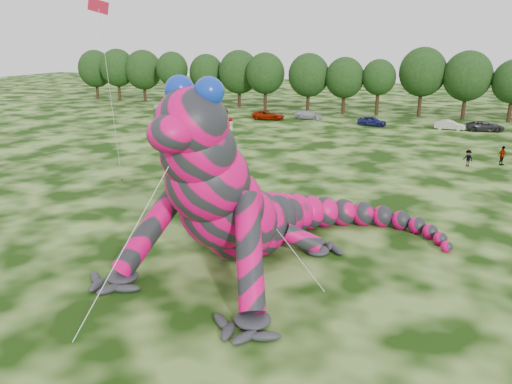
{
  "coord_description": "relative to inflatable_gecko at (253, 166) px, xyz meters",
  "views": [
    {
      "loc": [
        12.62,
        -23.29,
        11.88
      ],
      "look_at": [
        3.25,
        0.23,
        4.0
      ],
      "focal_mm": 35.0,
      "sensor_mm": 36.0,
      "label": 1
    }
  ],
  "objects": [
    {
      "name": "car_6",
      "position": [
        13.88,
        47.36,
        -4.5
      ],
      "size": [
        5.03,
        2.94,
        1.32
      ],
      "primitive_type": "imported",
      "rotation": [
        0.0,
        0.0,
        1.74
      ],
      "color": "#242527",
      "rests_on": "ground"
    },
    {
      "name": "flying_kite",
      "position": [
        -14.19,
        6.13,
        7.85
      ],
      "size": [
        2.94,
        4.3,
        14.86
      ],
      "color": "red",
      "rests_on": "ground"
    },
    {
      "name": "car_4",
      "position": [
        -0.68,
        45.96,
        -4.48
      ],
      "size": [
        4.09,
        1.92,
        1.35
      ],
      "primitive_type": "imported",
      "rotation": [
        0.0,
        0.0,
        1.49
      ],
      "color": "#171A51",
      "rests_on": "ground"
    },
    {
      "name": "tree_1",
      "position": [
        -51.03,
        56.83,
        -0.26
      ],
      "size": [
        6.74,
        6.07,
        9.81
      ],
      "primitive_type": null,
      "color": "black",
      "rests_on": "ground"
    },
    {
      "name": "spectator_0",
      "position": [
        -14.32,
        21.97,
        -4.36
      ],
      "size": [
        0.7,
        0.66,
        1.6
      ],
      "primitive_type": "imported",
      "rotation": [
        0.0,
        0.0,
        3.81
      ],
      "color": "gray",
      "rests_on": "ground"
    },
    {
      "name": "tree_8",
      "position": [
        -6.9,
        55.76,
        -0.69
      ],
      "size": [
        6.14,
        5.53,
        8.94
      ],
      "primitive_type": null,
      "color": "black",
      "rests_on": "ground"
    },
    {
      "name": "spectator_1",
      "position": [
        -10.95,
        20.58,
        -4.37
      ],
      "size": [
        0.81,
        0.92,
        1.59
      ],
      "primitive_type": "imported",
      "rotation": [
        0.0,
        0.0,
        4.4
      ],
      "color": "gray",
      "rests_on": "ground"
    },
    {
      "name": "tree_5",
      "position": [
        -25.8,
        57.21,
        -0.26
      ],
      "size": [
        7.16,
        6.44,
        9.8
      ],
      "primitive_type": null,
      "color": "black",
      "rests_on": "ground"
    },
    {
      "name": "car_0",
      "position": [
        -35.76,
        48.65,
        -4.52
      ],
      "size": [
        3.91,
        1.93,
        1.28
      ],
      "primitive_type": "imported",
      "rotation": [
        0.0,
        0.0,
        1.68
      ],
      "color": "silver",
      "rests_on": "ground"
    },
    {
      "name": "car_5",
      "position": [
        9.5,
        46.7,
        -4.52
      ],
      "size": [
        3.9,
        1.38,
        1.28
      ],
      "primitive_type": "imported",
      "rotation": [
        0.0,
        0.0,
        1.56
      ],
      "color": "#BAB4AB",
      "rests_on": "ground"
    },
    {
      "name": "tree_4",
      "position": [
        -32.32,
        57.49,
        -0.63
      ],
      "size": [
        6.22,
        5.6,
        9.06
      ],
      "primitive_type": null,
      "color": "black",
      "rests_on": "ground"
    },
    {
      "name": "ground",
      "position": [
        -2.68,
        -1.23,
        -5.16
      ],
      "size": [
        240.0,
        240.0,
        0.0
      ],
      "primitive_type": "plane",
      "color": "#16330A",
      "rests_on": "ground"
    },
    {
      "name": "spectator_3",
      "position": [
        14.66,
        27.94,
        -4.23
      ],
      "size": [
        1.07,
        1.12,
        1.87
      ],
      "primitive_type": "imported",
      "rotation": [
        0.0,
        0.0,
        0.85
      ],
      "color": "gray",
      "rests_on": "ground"
    },
    {
      "name": "spectator_4",
      "position": [
        -17.09,
        34.44,
        -4.22
      ],
      "size": [
        1.0,
        1.1,
        1.88
      ],
      "primitive_type": "imported",
      "rotation": [
        0.0,
        0.0,
        4.15
      ],
      "color": "gray",
      "rests_on": "ground"
    },
    {
      "name": "car_3",
      "position": [
        -10.57,
        48.46,
        -4.54
      ],
      "size": [
        4.49,
        2.25,
        1.25
      ],
      "primitive_type": "imported",
      "rotation": [
        0.0,
        0.0,
        1.45
      ],
      "color": "#A5A9AF",
      "rests_on": "ground"
    },
    {
      "name": "inflatable_gecko",
      "position": [
        0.0,
        0.0,
        0.0
      ],
      "size": [
        20.58,
        23.26,
        10.32
      ],
      "primitive_type": null,
      "rotation": [
        0.0,
        0.0,
        -0.17
      ],
      "color": "#D40459",
      "rests_on": "ground"
    },
    {
      "name": "tree_9",
      "position": [
        -1.61,
        56.12,
        -0.82
      ],
      "size": [
        5.27,
        4.74,
        8.68
      ],
      "primitive_type": null,
      "color": "black",
      "rests_on": "ground"
    },
    {
      "name": "car_1",
      "position": [
        -26.32,
        48.36,
        -4.48
      ],
      "size": [
        4.2,
        1.68,
        1.36
      ],
      "primitive_type": "imported",
      "rotation": [
        0.0,
        0.0,
        1.63
      ],
      "color": "black",
      "rests_on": "ground"
    },
    {
      "name": "car_2",
      "position": [
        -16.08,
        45.84,
        -4.49
      ],
      "size": [
        5.16,
        3.02,
        1.35
      ],
      "primitive_type": "imported",
      "rotation": [
        0.0,
        0.0,
        1.74
      ],
      "color": "#871402",
      "rests_on": "ground"
    },
    {
      "name": "tree_6",
      "position": [
        -20.23,
        55.46,
        -0.42
      ],
      "size": [
        6.52,
        5.86,
        9.49
      ],
      "primitive_type": null,
      "color": "black",
      "rests_on": "ground"
    },
    {
      "name": "spectator_2",
      "position": [
        11.6,
        26.2,
        -4.36
      ],
      "size": [
        1.18,
        1.1,
        1.6
      ],
      "primitive_type": "imported",
      "rotation": [
        0.0,
        0.0,
        5.63
      ],
      "color": "gray",
      "rests_on": "ground"
    },
    {
      "name": "tree_11",
      "position": [
        11.11,
        56.97,
        -0.13
      ],
      "size": [
        7.01,
        6.31,
        10.07
      ],
      "primitive_type": null,
      "color": "black",
      "rests_on": "ground"
    },
    {
      "name": "tree_2",
      "position": [
        -45.7,
        57.54,
        -0.34
      ],
      "size": [
        7.04,
        6.34,
        9.64
      ],
      "primitive_type": null,
      "color": "black",
      "rests_on": "ground"
    },
    {
      "name": "tree_0",
      "position": [
        -57.24,
        58.01,
        -0.41
      ],
      "size": [
        6.91,
        6.22,
        9.51
      ],
      "primitive_type": null,
      "color": "black",
      "rests_on": "ground"
    },
    {
      "name": "tree_3",
      "position": [
        -38.4,
        55.84,
        -0.44
      ],
      "size": [
        5.81,
        5.23,
        9.44
      ],
      "primitive_type": null,
      "color": "black",
      "rests_on": "ground"
    },
    {
      "name": "tree_10",
      "position": [
        4.72,
        57.35,
        0.09
      ],
      "size": [
        7.09,
        6.38,
        10.5
      ],
      "primitive_type": null,
      "color": "black",
      "rests_on": "ground"
    },
    {
      "name": "tree_7",
      "position": [
        -12.76,
        55.58,
        -0.42
      ],
      "size": [
        6.68,
        6.01,
        9.48
      ],
      "primitive_type": null,
      "color": "black",
      "rests_on": "ground"
    }
  ]
}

